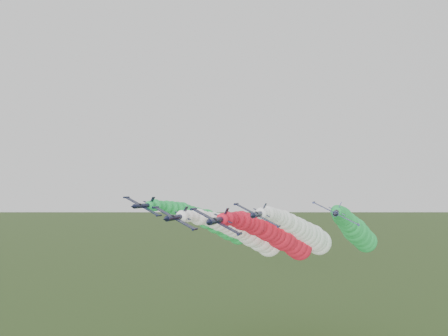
# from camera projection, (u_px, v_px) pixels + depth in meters

# --- Properties ---
(jet_lead) EXTENTS (16.20, 73.44, 18.74)m
(jet_lead) POSITION_uv_depth(u_px,v_px,m) (281.00, 238.00, 120.98)
(jet_lead) COLOR black
(jet_lead) RESTS_ON ground
(jet_inner_left) EXTENTS (16.56, 73.81, 19.10)m
(jet_inner_left) POSITION_uv_depth(u_px,v_px,m) (250.00, 235.00, 132.67)
(jet_inner_left) COLOR black
(jet_inner_left) RESTS_ON ground
(jet_inner_right) EXTENTS (16.40, 73.65, 18.94)m
(jet_inner_right) POSITION_uv_depth(u_px,v_px,m) (306.00, 234.00, 131.36)
(jet_inner_right) COLOR black
(jet_inner_right) RESTS_ON ground
(jet_outer_left) EXTENTS (16.32, 73.56, 18.86)m
(jet_outer_left) POSITION_uv_depth(u_px,v_px,m) (219.00, 225.00, 148.78)
(jet_outer_left) COLOR black
(jet_outer_left) RESTS_ON ground
(jet_outer_right) EXTENTS (15.98, 73.22, 18.52)m
(jet_outer_right) POSITION_uv_depth(u_px,v_px,m) (356.00, 231.00, 129.88)
(jet_outer_right) COLOR black
(jet_outer_right) RESTS_ON ground
(jet_trail) EXTENTS (16.35, 73.59, 18.89)m
(jet_trail) POSITION_uv_depth(u_px,v_px,m) (290.00, 235.00, 148.89)
(jet_trail) COLOR black
(jet_trail) RESTS_ON ground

